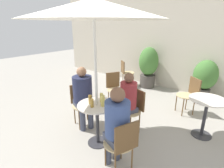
# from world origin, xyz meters

# --- Properties ---
(ground_plane) EXTENTS (20.00, 20.00, 0.00)m
(ground_plane) POSITION_xyz_m (0.00, 0.00, 0.00)
(ground_plane) COLOR #9E998E
(storefront_wall) EXTENTS (10.00, 0.06, 3.00)m
(storefront_wall) POSITION_xyz_m (0.00, 3.66, 1.50)
(storefront_wall) COLOR beige
(storefront_wall) RESTS_ON ground_plane
(cafe_table_near) EXTENTS (0.65, 0.65, 0.76)m
(cafe_table_near) POSITION_xyz_m (-0.12, 0.12, 0.56)
(cafe_table_near) COLOR #2D2D33
(cafe_table_near) RESTS_ON ground_plane
(cafe_table_far) EXTENTS (0.64, 0.64, 0.76)m
(cafe_table_far) POSITION_xyz_m (1.27, 1.52, 0.56)
(cafe_table_far) COLOR #2D2D33
(cafe_table_far) RESTS_ON ground_plane
(bistro_chair_0) EXTENTS (0.47, 0.46, 0.85)m
(bistro_chair_0) POSITION_xyz_m (0.60, -0.16, 0.52)
(bistro_chair_0) COLOR tan
(bistro_chair_0) RESTS_ON ground_plane
(bistro_chair_1) EXTENTS (0.46, 0.47, 0.85)m
(bistro_chair_1) POSITION_xyz_m (0.15, 0.84, 0.52)
(bistro_chair_1) COLOR tan
(bistro_chair_1) RESTS_ON ground_plane
(bistro_chair_2) EXTENTS (0.47, 0.46, 0.85)m
(bistro_chair_2) POSITION_xyz_m (-0.85, 0.39, 0.52)
(bistro_chair_2) COLOR tan
(bistro_chair_2) RESTS_ON ground_plane
(bistro_chair_3) EXTENTS (0.49, 0.49, 0.85)m
(bistro_chair_3) POSITION_xyz_m (0.77, 2.29, 0.52)
(bistro_chair_3) COLOR tan
(bistro_chair_3) RESTS_ON ground_plane
(bistro_chair_4) EXTENTS (0.49, 0.49, 0.85)m
(bistro_chair_4) POSITION_xyz_m (-1.51, 2.95, 0.52)
(bistro_chair_4) COLOR tan
(bistro_chair_4) RESTS_ON ground_plane
(bistro_chair_5) EXTENTS (0.49, 0.48, 0.85)m
(bistro_chair_5) POSITION_xyz_m (-0.86, 1.53, 0.52)
(bistro_chair_5) COLOR tan
(bistro_chair_5) RESTS_ON ground_plane
(seated_person_0) EXTENTS (0.41, 0.39, 1.26)m
(seated_person_0) POSITION_xyz_m (0.47, -0.10, 0.74)
(seated_person_0) COLOR #42475B
(seated_person_0) RESTS_ON ground_plane
(seated_person_1) EXTENTS (0.35, 0.37, 1.21)m
(seated_person_1) POSITION_xyz_m (0.10, 0.70, 0.72)
(seated_person_1) COLOR #42475B
(seated_person_1) RESTS_ON ground_plane
(seated_person_2) EXTENTS (0.45, 0.42, 1.26)m
(seated_person_2) POSITION_xyz_m (-0.71, 0.34, 0.74)
(seated_person_2) COLOR #42475B
(seated_person_2) RESTS_ON ground_plane
(beer_glass_0) EXTENTS (0.06, 0.06, 0.15)m
(beer_glass_0) POSITION_xyz_m (-0.23, 0.08, 0.83)
(beer_glass_0) COLOR #B28433
(beer_glass_0) RESTS_ON cafe_table_near
(beer_glass_1) EXTENTS (0.06, 0.06, 0.14)m
(beer_glass_1) POSITION_xyz_m (-0.12, -0.00, 0.83)
(beer_glass_1) COLOR #B28433
(beer_glass_1) RESTS_ON cafe_table_near
(beer_glass_2) EXTENTS (0.07, 0.07, 0.19)m
(beer_glass_2) POSITION_xyz_m (-0.00, 0.13, 0.85)
(beer_glass_2) COLOR #DBC65B
(beer_glass_2) RESTS_ON cafe_table_near
(beer_glass_3) EXTENTS (0.06, 0.06, 0.16)m
(beer_glass_3) POSITION_xyz_m (-0.12, 0.24, 0.84)
(beer_glass_3) COLOR #DBC65B
(beer_glass_3) RESTS_ON cafe_table_near
(potted_plant_0) EXTENTS (0.62, 0.62, 1.32)m
(potted_plant_0) POSITION_xyz_m (-0.85, 3.31, 0.72)
(potted_plant_0) COLOR #47423D
(potted_plant_0) RESTS_ON ground_plane
(potted_plant_1) EXTENTS (0.62, 0.62, 1.12)m
(potted_plant_1) POSITION_xyz_m (0.84, 3.33, 0.65)
(potted_plant_1) COLOR #47423D
(potted_plant_1) RESTS_ON ground_plane
(umbrella) EXTENTS (2.07, 2.07, 2.36)m
(umbrella) POSITION_xyz_m (-0.12, 0.12, 2.22)
(umbrella) COLOR silver
(umbrella) RESTS_ON ground_plane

